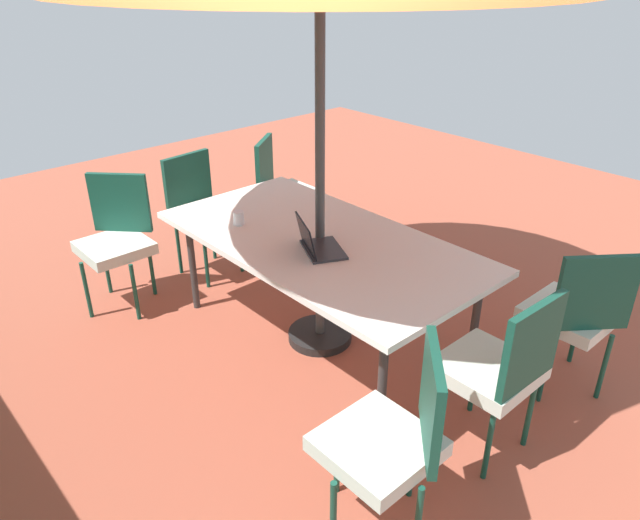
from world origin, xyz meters
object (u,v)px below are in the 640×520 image
at_px(chair_northeast, 116,236).
at_px(chair_southwest, 576,311).
at_px(chair_west, 499,366).
at_px(chair_northwest, 393,436).
at_px(chair_southeast, 282,188).
at_px(chair_east, 201,209).
at_px(laptop, 317,245).
at_px(cup, 239,218).
at_px(dining_table, 320,245).

bearing_deg(chair_northeast, chair_southwest, -14.46).
relative_size(chair_west, chair_northwest, 1.00).
height_order(chair_southeast, chair_northwest, same).
relative_size(chair_southeast, chair_east, 1.00).
relative_size(chair_southeast, chair_northeast, 1.00).
distance_m(chair_northeast, laptop, 1.65).
distance_m(chair_southwest, laptop, 1.56).
xyz_separation_m(chair_southeast, cup, (-0.83, 1.02, 0.27)).
distance_m(chair_northwest, cup, 1.95).
xyz_separation_m(chair_southwest, cup, (1.90, 1.01, 0.27)).
height_order(chair_west, chair_east, same).
bearing_deg(chair_northeast, chair_east, 48.34).
relative_size(dining_table, chair_west, 2.22).
distance_m(chair_east, chair_northeast, 0.74).
bearing_deg(chair_northeast, laptop, -20.87).
relative_size(dining_table, cup, 23.33).
bearing_deg(dining_table, chair_east, 1.08).
bearing_deg(dining_table, chair_southwest, -151.09).
relative_size(chair_southwest, laptop, 2.48).
bearing_deg(chair_northwest, chair_east, -149.28).
bearing_deg(dining_table, cup, 25.67).
distance_m(chair_southwest, chair_northwest, 1.54).
height_order(chair_southwest, laptop, laptop).
distance_m(chair_east, laptop, 1.56).
bearing_deg(chair_east, chair_southeast, -9.30).
bearing_deg(chair_northwest, dining_table, -164.29).
height_order(chair_southeast, laptop, laptop).
distance_m(chair_west, chair_northeast, 2.84).
height_order(dining_table, chair_northeast, chair_northeast).
bearing_deg(chair_southeast, chair_northwest, -157.53).
xyz_separation_m(dining_table, cup, (0.53, 0.25, 0.09)).
distance_m(chair_east, chair_southwest, 2.89).
distance_m(chair_northwest, laptop, 1.39).
xyz_separation_m(chair_east, laptop, (-1.53, 0.11, 0.27)).
bearing_deg(chair_southeast, chair_northeast, 141.59).
relative_size(chair_west, cup, 10.49).
relative_size(chair_southeast, chair_west, 1.00).
bearing_deg(chair_west, cup, -80.68).
xyz_separation_m(dining_table, laptop, (-0.13, 0.14, 0.09)).
relative_size(chair_east, chair_southwest, 1.00).
bearing_deg(cup, chair_northeast, 30.93).
relative_size(chair_east, chair_northwest, 1.00).
height_order(chair_west, cup, chair_west).
xyz_separation_m(chair_southeast, chair_northeast, (0.02, 1.53, 0.00)).
bearing_deg(chair_west, chair_northeast, -72.58).
distance_m(chair_southeast, chair_east, 0.80).
bearing_deg(chair_west, chair_southeast, -103.89).
bearing_deg(chair_west, laptop, -82.26).
bearing_deg(chair_east, chair_northeast, 175.78).
relative_size(chair_east, laptop, 2.48).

